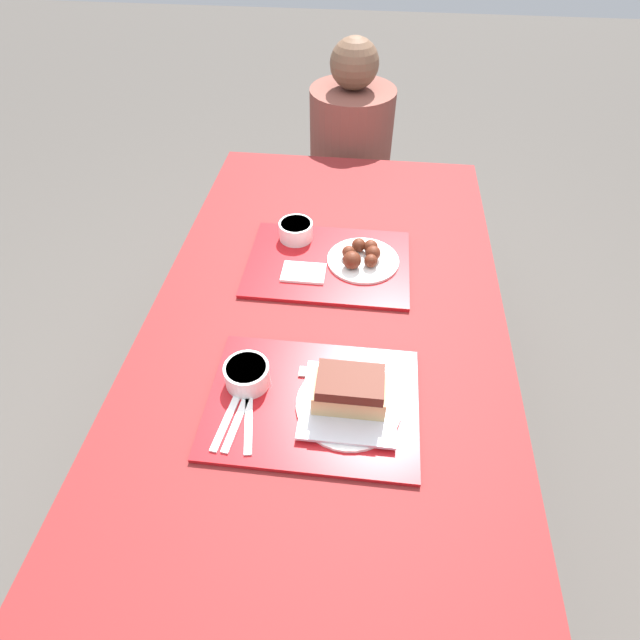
% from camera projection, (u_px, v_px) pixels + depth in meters
% --- Properties ---
extents(ground_plane, '(12.00, 12.00, 0.00)m').
position_uv_depth(ground_plane, '(322.00, 479.00, 1.79)').
color(ground_plane, '#4C4742').
extents(picnic_table, '(0.92, 1.81, 0.77)m').
position_uv_depth(picnic_table, '(323.00, 357.00, 1.30)').
color(picnic_table, maroon).
rests_on(picnic_table, ground_plane).
extents(picnic_bench_far, '(0.87, 0.28, 0.46)m').
position_uv_depth(picnic_bench_far, '(350.00, 212.00, 2.29)').
color(picnic_bench_far, maroon).
rests_on(picnic_bench_far, ground_plane).
extents(tray_near, '(0.46, 0.34, 0.01)m').
position_uv_depth(tray_near, '(311.00, 403.00, 1.09)').
color(tray_near, '#B21419').
rests_on(tray_near, picnic_table).
extents(tray_far, '(0.46, 0.34, 0.01)m').
position_uv_depth(tray_far, '(328.00, 263.00, 1.42)').
color(tray_far, '#B21419').
rests_on(tray_far, picnic_table).
extents(bowl_coleslaw_near, '(0.10, 0.10, 0.05)m').
position_uv_depth(bowl_coleslaw_near, '(247.00, 374.00, 1.10)').
color(bowl_coleslaw_near, white).
rests_on(bowl_coleslaw_near, tray_near).
extents(brisket_sandwich_plate, '(0.23, 0.23, 0.10)m').
position_uv_depth(brisket_sandwich_plate, '(349.00, 396.00, 1.05)').
color(brisket_sandwich_plate, white).
rests_on(brisket_sandwich_plate, tray_near).
extents(plastic_fork_near, '(0.04, 0.17, 0.00)m').
position_uv_depth(plastic_fork_near, '(238.00, 418.00, 1.05)').
color(plastic_fork_near, white).
rests_on(plastic_fork_near, tray_near).
extents(plastic_knife_near, '(0.05, 0.17, 0.00)m').
position_uv_depth(plastic_knife_near, '(249.00, 419.00, 1.05)').
color(plastic_knife_near, white).
rests_on(plastic_knife_near, tray_near).
extents(plastic_spoon_near, '(0.04, 0.17, 0.00)m').
position_uv_depth(plastic_spoon_near, '(228.00, 417.00, 1.06)').
color(plastic_spoon_near, white).
rests_on(plastic_spoon_near, tray_near).
extents(condiment_packet, '(0.04, 0.03, 0.01)m').
position_uv_depth(condiment_packet, '(307.00, 372.00, 1.14)').
color(condiment_packet, '#A59E93').
rests_on(condiment_packet, tray_near).
extents(bowl_coleslaw_far, '(0.10, 0.10, 0.05)m').
position_uv_depth(bowl_coleslaw_far, '(296.00, 230.00, 1.48)').
color(bowl_coleslaw_far, white).
rests_on(bowl_coleslaw_far, tray_far).
extents(wings_plate_far, '(0.20, 0.20, 0.06)m').
position_uv_depth(wings_plate_far, '(362.00, 257.00, 1.41)').
color(wings_plate_far, white).
rests_on(wings_plate_far, tray_far).
extents(napkin_far, '(0.12, 0.08, 0.01)m').
position_uv_depth(napkin_far, '(304.00, 273.00, 1.38)').
color(napkin_far, white).
rests_on(napkin_far, tray_far).
extents(person_seated_across, '(0.34, 0.34, 0.66)m').
position_uv_depth(person_seated_across, '(351.00, 140.00, 2.05)').
color(person_seated_across, brown).
rests_on(person_seated_across, picnic_bench_far).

